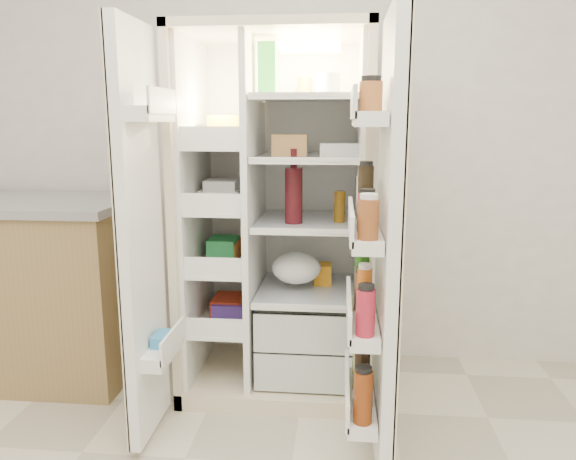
# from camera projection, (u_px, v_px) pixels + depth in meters

# --- Properties ---
(wall_back) EXTENTS (4.00, 0.02, 2.70)m
(wall_back) POSITION_uv_depth(u_px,v_px,m) (310.00, 125.00, 3.03)
(wall_back) COLOR white
(wall_back) RESTS_ON floor
(refrigerator) EXTENTS (0.92, 0.70, 1.80)m
(refrigerator) POSITION_uv_depth(u_px,v_px,m) (281.00, 244.00, 2.83)
(refrigerator) COLOR beige
(refrigerator) RESTS_ON floor
(freezer_door) EXTENTS (0.15, 0.40, 1.72)m
(freezer_door) POSITION_uv_depth(u_px,v_px,m) (142.00, 239.00, 2.26)
(freezer_door) COLOR white
(freezer_door) RESTS_ON floor
(fridge_door) EXTENTS (0.17, 0.58, 1.72)m
(fridge_door) POSITION_uv_depth(u_px,v_px,m) (382.00, 255.00, 2.08)
(fridge_door) COLOR white
(fridge_door) RESTS_ON floor
(kitchen_counter) EXTENTS (1.33, 0.71, 0.97)m
(kitchen_counter) POSITION_uv_depth(u_px,v_px,m) (14.00, 287.00, 2.97)
(kitchen_counter) COLOR olive
(kitchen_counter) RESTS_ON floor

